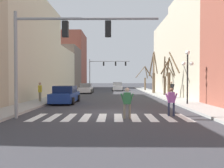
% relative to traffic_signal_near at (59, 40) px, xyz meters
% --- Properties ---
extents(ground_plane, '(240.00, 240.00, 0.00)m').
position_rel_traffic_signal_near_xyz_m(ground_plane, '(2.69, 1.85, -4.21)').
color(ground_plane, '#38383D').
extents(sidewalk_left, '(2.27, 90.00, 0.15)m').
position_rel_traffic_signal_near_xyz_m(sidewalk_left, '(-3.74, 1.85, -4.14)').
color(sidewalk_left, '#9E9E99').
rests_on(sidewalk_left, ground_plane).
extents(sidewalk_right, '(2.27, 90.00, 0.15)m').
position_rel_traffic_signal_near_xyz_m(sidewalk_right, '(9.12, 1.85, -4.14)').
color(sidewalk_right, '#9E9E99').
rests_on(sidewalk_right, ground_plane).
extents(building_row_left, '(6.00, 54.17, 13.92)m').
position_rel_traffic_signal_near_xyz_m(building_row_left, '(-7.87, 23.42, 1.31)').
color(building_row_left, tan).
rests_on(building_row_left, ground_plane).
extents(building_row_right, '(6.00, 33.24, 11.90)m').
position_rel_traffic_signal_near_xyz_m(building_row_right, '(13.26, 12.20, 1.60)').
color(building_row_right, '#934C3D').
rests_on(building_row_right, ground_plane).
extents(crosswalk_stripes, '(8.55, 2.60, 0.01)m').
position_rel_traffic_signal_near_xyz_m(crosswalk_stripes, '(2.69, 0.35, -4.21)').
color(crosswalk_stripes, white).
rests_on(crosswalk_stripes, ground_plane).
extents(traffic_signal_near, '(7.70, 0.28, 5.72)m').
position_rel_traffic_signal_near_xyz_m(traffic_signal_near, '(0.00, 0.00, 0.00)').
color(traffic_signal_near, gray).
rests_on(traffic_signal_near, ground_plane).
extents(traffic_signal_far, '(8.63, 0.28, 6.44)m').
position_rel_traffic_signal_near_xyz_m(traffic_signal_far, '(0.87, 35.06, 0.65)').
color(traffic_signal_far, gray).
rests_on(traffic_signal_far, ground_plane).
extents(street_lamp_right_corner, '(0.95, 0.36, 4.29)m').
position_rel_traffic_signal_near_xyz_m(street_lamp_right_corner, '(8.78, 5.90, -1.03)').
color(street_lamp_right_corner, black).
rests_on(street_lamp_right_corner, sidewalk_right).
extents(car_parked_right_mid, '(2.08, 4.63, 1.55)m').
position_rel_traffic_signal_near_xyz_m(car_parked_right_mid, '(-1.44, 7.69, -3.48)').
color(car_parked_right_mid, navy).
rests_on(car_parked_right_mid, ground_plane).
extents(car_driving_away_lane, '(2.02, 4.33, 1.55)m').
position_rel_traffic_signal_near_xyz_m(car_driving_away_lane, '(-1.47, 22.19, -3.49)').
color(car_driving_away_lane, silver).
rests_on(car_driving_away_lane, ground_plane).
extents(car_parked_left_near, '(2.03, 4.62, 1.63)m').
position_rel_traffic_signal_near_xyz_m(car_parked_left_near, '(3.51, 29.75, -3.45)').
color(car_parked_left_near, silver).
rests_on(car_parked_left_near, ground_plane).
extents(pedestrian_waiting_at_curb, '(0.52, 0.62, 1.69)m').
position_rel_traffic_signal_near_xyz_m(pedestrian_waiting_at_curb, '(-3.75, 7.82, -3.06)').
color(pedestrian_waiting_at_curb, '#7A705B').
rests_on(pedestrian_waiting_at_curb, sidewalk_left).
extents(pedestrian_near_right_corner, '(0.71, 0.22, 1.66)m').
position_rel_traffic_signal_near_xyz_m(pedestrian_near_right_corner, '(3.60, -0.03, -3.23)').
color(pedestrian_near_right_corner, '#7A705B').
rests_on(pedestrian_near_right_corner, ground_plane).
extents(pedestrian_crossing_street, '(0.75, 0.33, 1.75)m').
position_rel_traffic_signal_near_xyz_m(pedestrian_crossing_street, '(9.28, 12.64, -3.03)').
color(pedestrian_crossing_street, '#4C4C51').
rests_on(pedestrian_crossing_street, sidewalk_right).
extents(pedestrian_on_right_sidewalk, '(0.70, 0.25, 1.62)m').
position_rel_traffic_signal_near_xyz_m(pedestrian_on_right_sidewalk, '(6.18, 0.83, -3.25)').
color(pedestrian_on_right_sidewalk, '#282D47').
rests_on(pedestrian_on_right_sidewalk, ground_plane).
extents(street_tree_right_near, '(1.60, 2.90, 4.89)m').
position_rel_traffic_signal_near_xyz_m(street_tree_right_near, '(8.77, 11.58, -1.84)').
color(street_tree_right_near, brown).
rests_on(street_tree_right_near, sidewalk_right).
extents(street_tree_left_mid, '(3.59, 1.45, 4.54)m').
position_rel_traffic_signal_near_xyz_m(street_tree_left_mid, '(8.89, 29.78, -1.89)').
color(street_tree_left_mid, brown).
rests_on(street_tree_left_mid, sidewalk_right).
extents(street_tree_left_near, '(1.55, 2.53, 4.91)m').
position_rel_traffic_signal_near_xyz_m(street_tree_left_near, '(9.44, 16.23, -1.86)').
color(street_tree_left_near, '#473828').
rests_on(street_tree_left_near, sidewalk_right).
extents(street_tree_right_far, '(1.38, 2.92, 6.09)m').
position_rel_traffic_signal_near_xyz_m(street_tree_right_far, '(8.70, 20.57, -1.14)').
color(street_tree_right_far, brown).
rests_on(street_tree_right_far, sidewalk_right).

